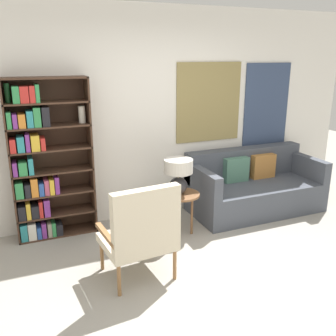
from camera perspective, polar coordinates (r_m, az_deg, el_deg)
The scene contains 7 objects.
ground_plane at distance 3.60m, azimuth 7.03°, elevation -18.91°, with size 14.00×14.00×0.00m, color #9E998E.
wall_back at distance 4.86m, azimuth -3.73°, elevation 7.99°, with size 6.40×0.08×2.70m.
bookshelf at distance 4.53m, azimuth -18.59°, elevation 0.64°, with size 0.92×0.30×1.87m.
armchair at distance 3.54m, azimuth -4.01°, elevation -9.44°, with size 0.70×0.63×0.98m.
couch at distance 5.39m, azimuth 12.85°, elevation -2.96°, with size 1.81×0.86×0.83m.
side_table at distance 4.48m, azimuth 1.99°, elevation -4.72°, with size 0.45×0.45×0.52m.
table_lamp at distance 4.38m, azimuth 1.59°, elevation -0.70°, with size 0.34×0.34×0.42m.
Camera 1 is at (-1.50, -2.52, 2.10)m, focal length 40.00 mm.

